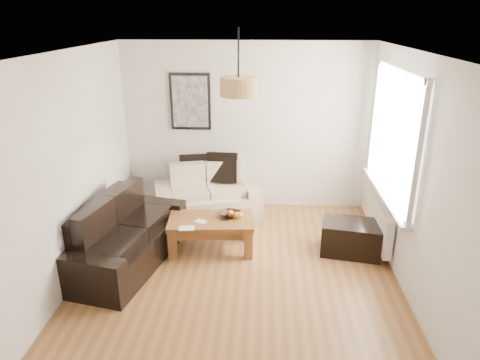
# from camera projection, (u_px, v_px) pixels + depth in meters

# --- Properties ---
(floor) EXTENTS (4.50, 4.50, 0.00)m
(floor) POSITION_uv_depth(u_px,v_px,m) (237.00, 281.00, 5.19)
(floor) COLOR brown
(floor) RESTS_ON ground
(ceiling) EXTENTS (3.80, 4.50, 0.00)m
(ceiling) POSITION_uv_depth(u_px,v_px,m) (237.00, 53.00, 4.27)
(ceiling) COLOR white
(ceiling) RESTS_ON floor
(wall_back) EXTENTS (3.80, 0.04, 2.60)m
(wall_back) POSITION_uv_depth(u_px,v_px,m) (246.00, 127.00, 6.83)
(wall_back) COLOR silver
(wall_back) RESTS_ON floor
(wall_front) EXTENTS (3.80, 0.04, 2.60)m
(wall_front) POSITION_uv_depth(u_px,v_px,m) (214.00, 310.00, 2.63)
(wall_front) COLOR silver
(wall_front) RESTS_ON floor
(wall_left) EXTENTS (0.04, 4.50, 2.60)m
(wall_left) POSITION_uv_depth(u_px,v_px,m) (65.00, 175.00, 4.83)
(wall_left) COLOR silver
(wall_left) RESTS_ON floor
(wall_right) EXTENTS (0.04, 4.50, 2.60)m
(wall_right) POSITION_uv_depth(u_px,v_px,m) (416.00, 182.00, 4.63)
(wall_right) COLOR silver
(wall_right) RESTS_ON floor
(window_bay) EXTENTS (0.14, 1.90, 1.60)m
(window_bay) POSITION_uv_depth(u_px,v_px,m) (395.00, 134.00, 5.27)
(window_bay) COLOR white
(window_bay) RESTS_ON wall_right
(radiator) EXTENTS (0.10, 0.90, 0.52)m
(radiator) POSITION_uv_depth(u_px,v_px,m) (380.00, 225.00, 5.71)
(radiator) COLOR white
(radiator) RESTS_ON wall_right
(poster) EXTENTS (0.62, 0.04, 0.87)m
(poster) POSITION_uv_depth(u_px,v_px,m) (190.00, 102.00, 6.70)
(poster) COLOR black
(poster) RESTS_ON wall_back
(pendant_shade) EXTENTS (0.40, 0.40, 0.20)m
(pendant_shade) POSITION_uv_depth(u_px,v_px,m) (238.00, 87.00, 4.68)
(pendant_shade) COLOR tan
(pendant_shade) RESTS_ON ceiling
(loveseat_cream) EXTENTS (1.73, 1.26, 0.77)m
(loveseat_cream) POSITION_uv_depth(u_px,v_px,m) (207.00, 192.00, 6.74)
(loveseat_cream) COLOR beige
(loveseat_cream) RESTS_ON floor
(sofa_leather) EXTENTS (1.29, 2.00, 0.80)m
(sofa_leather) POSITION_uv_depth(u_px,v_px,m) (124.00, 233.00, 5.45)
(sofa_leather) COLOR black
(sofa_leather) RESTS_ON floor
(coffee_table) EXTENTS (1.14, 0.68, 0.45)m
(coffee_table) POSITION_uv_depth(u_px,v_px,m) (211.00, 234.00, 5.80)
(coffee_table) COLOR brown
(coffee_table) RESTS_ON floor
(ottoman) EXTENTS (0.83, 0.62, 0.43)m
(ottoman) POSITION_uv_depth(u_px,v_px,m) (351.00, 238.00, 5.74)
(ottoman) COLOR black
(ottoman) RESTS_ON floor
(cushion_left) EXTENTS (0.45, 0.22, 0.43)m
(cushion_left) POSITION_uv_depth(u_px,v_px,m) (194.00, 168.00, 6.81)
(cushion_left) COLOR black
(cushion_left) RESTS_ON loveseat_cream
(cushion_right) EXTENTS (0.48, 0.18, 0.47)m
(cushion_right) POSITION_uv_depth(u_px,v_px,m) (222.00, 167.00, 6.79)
(cushion_right) COLOR black
(cushion_right) RESTS_ON loveseat_cream
(fruit_bowl) EXTENTS (0.33, 0.33, 0.06)m
(fruit_bowl) POSITION_uv_depth(u_px,v_px,m) (230.00, 214.00, 5.78)
(fruit_bowl) COLOR black
(fruit_bowl) RESTS_ON coffee_table
(orange_a) EXTENTS (0.10, 0.10, 0.08)m
(orange_a) POSITION_uv_depth(u_px,v_px,m) (237.00, 215.00, 5.74)
(orange_a) COLOR orange
(orange_a) RESTS_ON fruit_bowl
(orange_b) EXTENTS (0.09, 0.09, 0.08)m
(orange_b) POSITION_uv_depth(u_px,v_px,m) (240.00, 215.00, 5.74)
(orange_b) COLOR orange
(orange_b) RESTS_ON fruit_bowl
(orange_c) EXTENTS (0.09, 0.09, 0.09)m
(orange_c) POSITION_uv_depth(u_px,v_px,m) (231.00, 213.00, 5.79)
(orange_c) COLOR #FC5C15
(orange_c) RESTS_ON fruit_bowl
(papers) EXTENTS (0.21, 0.16, 0.01)m
(papers) POSITION_uv_depth(u_px,v_px,m) (187.00, 228.00, 5.47)
(papers) COLOR silver
(papers) RESTS_ON coffee_table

